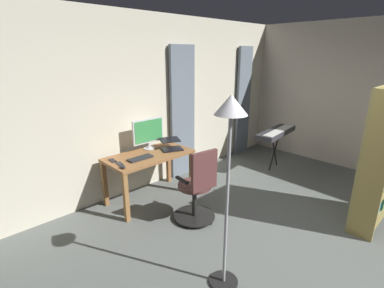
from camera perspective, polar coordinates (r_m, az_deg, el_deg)
The scene contains 15 objects.
ground_plane at distance 3.56m, azimuth 24.81°, elevation -21.14°, with size 8.05×8.05×0.00m, color #5E6460.
back_room_partition at distance 4.70m, azimuth -7.77°, elevation 8.13°, with size 6.19×0.10×2.73m, color beige.
curtain_left_panel at distance 6.28m, azimuth 10.27°, elevation 8.35°, with size 0.41×0.06×2.28m, color slate.
curtain_right_panel at distance 4.98m, azimuth -1.91°, elevation 6.20°, with size 0.52×0.06×2.28m, color slate.
desk at distance 4.25m, azimuth -8.59°, elevation -3.36°, with size 1.27×0.66×0.73m.
office_chair at distance 3.71m, azimuth 1.13°, elevation -9.12°, with size 0.56×0.56×1.02m.
computer_monitor at distance 4.39m, azimuth -8.78°, elevation 2.44°, with size 0.55×0.18×0.48m.
computer_keyboard at distance 4.05m, azimuth -10.36°, elevation -2.82°, with size 0.37×0.14×0.02m, color #232328.
laptop at distance 4.39m, azimuth -4.22°, elevation -0.34°, with size 0.41×0.42×0.15m.
computer_mouse at distance 3.77m, azimuth -13.80°, elevation -4.51°, with size 0.06×0.10×0.04m, color #232328.
cell_phone_by_monitor at distance 3.93m, azimuth -14.38°, elevation -3.85°, with size 0.07×0.14×0.01m, color #232328.
cell_phone_face_up at distance 4.07m, azimuth -15.72°, elevation -3.21°, with size 0.07×0.14×0.01m, color black.
bookshelf at distance 4.23m, azimuth 33.40°, elevation -2.46°, with size 0.92×0.30×1.83m.
piano_keyboard at distance 5.58m, azimuth 16.60°, elevation 2.12°, with size 1.16×0.46×0.78m.
floor_lamp at distance 2.35m, azimuth 7.56°, elevation 0.68°, with size 0.28×0.28×1.84m.
Camera 1 is at (2.72, 0.82, 2.15)m, focal length 26.49 mm.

